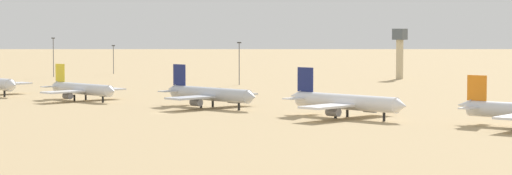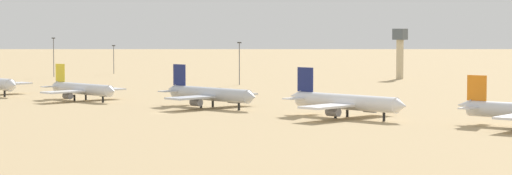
# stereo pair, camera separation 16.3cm
# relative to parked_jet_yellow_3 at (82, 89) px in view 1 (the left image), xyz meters

# --- Properties ---
(ground) EXTENTS (4000.00, 4000.00, 0.00)m
(ground) POSITION_rel_parked_jet_yellow_3_xyz_m (48.74, -18.16, -3.69)
(ground) COLOR tan
(ridge_far_west) EXTENTS (430.56, 303.38, 69.74)m
(ridge_far_west) POSITION_rel_parked_jet_yellow_3_xyz_m (-452.92, 1126.77, 31.18)
(ridge_far_west) COLOR gray
(ridge_far_west) RESTS_ON ground
(parked_jet_yellow_3) EXTENTS (34.00, 29.00, 11.26)m
(parked_jet_yellow_3) POSITION_rel_parked_jet_yellow_3_xyz_m (0.00, 0.00, 0.00)
(parked_jet_yellow_3) COLOR silver
(parked_jet_yellow_3) RESTS_ON ground
(parked_jet_navy_4) EXTENTS (36.67, 31.23, 12.14)m
(parked_jet_navy_4) POSITION_rel_parked_jet_yellow_3_xyz_m (49.29, 1.76, 0.29)
(parked_jet_navy_4) COLOR silver
(parked_jet_navy_4) RESTS_ON ground
(parked_jet_navy_5) EXTENTS (37.79, 32.19, 12.51)m
(parked_jet_navy_5) POSITION_rel_parked_jet_yellow_3_xyz_m (96.17, -2.67, 0.41)
(parked_jet_navy_5) COLOR white
(parked_jet_navy_5) RESTS_ON ground
(control_tower) EXTENTS (5.20, 5.20, 22.42)m
(control_tower) POSITION_rel_parked_jet_yellow_3_xyz_m (25.64, 170.71, 9.84)
(control_tower) COLOR #C6B793
(control_tower) RESTS_ON ground
(light_pole_west) EXTENTS (1.80, 0.50, 14.22)m
(light_pole_west) POSITION_rel_parked_jet_yellow_3_xyz_m (-111.78, 132.41, 4.60)
(light_pole_west) COLOR #59595E
(light_pole_west) RESTS_ON ground
(light_pole_mid) EXTENTS (1.80, 0.50, 18.27)m
(light_pole_mid) POSITION_rel_parked_jet_yellow_3_xyz_m (-114.44, 95.11, 6.69)
(light_pole_mid) COLOR #59595E
(light_pole_mid) RESTS_ON ground
(light_pole_east) EXTENTS (1.80, 0.50, 17.16)m
(light_pole_east) POSITION_rel_parked_jet_yellow_3_xyz_m (-7.92, 95.22, 6.12)
(light_pole_east) COLOR #59595E
(light_pole_east) RESTS_ON ground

